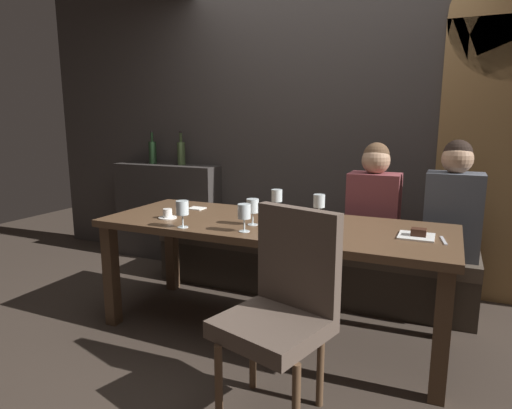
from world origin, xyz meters
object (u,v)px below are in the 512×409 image
(wine_bottle_dark_red, at_px, (153,152))
(wine_glass_center_back, at_px, (277,196))
(diner_bearded, at_px, (454,203))
(wine_glass_end_right, at_px, (253,207))
(wine_glass_end_left, at_px, (244,212))
(wine_bottle_pale_label, at_px, (181,153))
(fork_on_table, at_px, (444,241))
(espresso_cup, at_px, (168,214))
(wine_glass_near_right, at_px, (319,202))
(dining_table, at_px, (272,236))
(wine_glass_near_left, at_px, (182,209))
(banquette_bench, at_px, (305,266))
(diner_redhead, at_px, (374,199))
(dessert_plate, at_px, (417,235))
(chair_near_side, at_px, (283,301))

(wine_bottle_dark_red, xyz_separation_m, wine_glass_center_back, (1.63, -0.75, -0.21))
(diner_bearded, height_order, wine_bottle_dark_red, wine_bottle_dark_red)
(diner_bearded, height_order, wine_glass_end_right, diner_bearded)
(wine_glass_end_left, relative_size, wine_glass_end_right, 1.00)
(wine_bottle_pale_label, relative_size, fork_on_table, 1.92)
(wine_glass_center_back, relative_size, espresso_cup, 1.37)
(wine_bottle_dark_red, relative_size, wine_glass_end_left, 1.99)
(wine_glass_end_right, bearing_deg, wine_glass_near_right, 45.09)
(wine_bottle_dark_red, bearing_deg, dining_table, -31.38)
(wine_glass_near_left, bearing_deg, banquette_bench, 66.91)
(wine_glass_near_right, relative_size, wine_glass_end_right, 1.00)
(diner_bearded, distance_m, wine_glass_center_back, 1.19)
(wine_glass_near_right, relative_size, wine_glass_near_left, 1.00)
(dining_table, relative_size, wine_bottle_dark_red, 6.75)
(wine_glass_end_right, relative_size, wine_glass_center_back, 1.00)
(wine_glass_near_right, bearing_deg, fork_on_table, -17.52)
(diner_redhead, xyz_separation_m, wine_bottle_pale_label, (-1.90, 0.38, 0.25))
(wine_bottle_dark_red, xyz_separation_m, wine_glass_near_left, (1.27, -1.39, -0.22))
(diner_redhead, height_order, wine_bottle_dark_red, wine_bottle_dark_red)
(wine_glass_end_left, height_order, espresso_cup, wine_glass_end_left)
(wine_glass_near_left, bearing_deg, dessert_plate, 14.77)
(wine_bottle_pale_label, distance_m, wine_glass_center_back, 1.52)
(chair_near_side, relative_size, wine_glass_near_right, 5.98)
(wine_glass_end_left, distance_m, fork_on_table, 1.10)
(wine_glass_end_right, bearing_deg, banquette_bench, 83.98)
(wine_bottle_pale_label, height_order, wine_glass_center_back, wine_bottle_pale_label)
(dining_table, height_order, wine_bottle_pale_label, wine_bottle_pale_label)
(dessert_plate, bearing_deg, wine_glass_end_right, -173.11)
(banquette_bench, distance_m, wine_bottle_pale_label, 1.66)
(dessert_plate, bearing_deg, diner_redhead, 117.38)
(wine_glass_near_left, relative_size, wine_glass_center_back, 1.00)
(espresso_cup, bearing_deg, dining_table, 14.50)
(chair_near_side, bearing_deg, wine_glass_near_right, 96.57)
(dining_table, relative_size, diner_bearded, 2.74)
(wine_bottle_pale_label, distance_m, fork_on_table, 2.64)
(wine_glass_center_back, height_order, dessert_plate, wine_glass_center_back)
(wine_glass_end_right, relative_size, espresso_cup, 1.37)
(dining_table, xyz_separation_m, fork_on_table, (1.00, -0.03, 0.09))
(dessert_plate, bearing_deg, chair_near_side, -125.47)
(chair_near_side, xyz_separation_m, fork_on_table, (0.65, 0.70, 0.18))
(banquette_bench, height_order, wine_glass_center_back, wine_glass_center_back)
(chair_near_side, bearing_deg, wine_glass_near_left, 154.41)
(wine_bottle_dark_red, distance_m, espresso_cup, 1.63)
(diner_redhead, relative_size, wine_bottle_pale_label, 2.38)
(wine_glass_end_left, bearing_deg, fork_on_table, 13.64)
(chair_near_side, bearing_deg, espresso_cup, 151.85)
(chair_near_side, height_order, wine_glass_near_left, chair_near_side)
(banquette_bench, relative_size, chair_near_side, 2.55)
(wine_glass_near_left, xyz_separation_m, wine_glass_center_back, (0.36, 0.64, 0.00))
(wine_glass_end_right, bearing_deg, wine_glass_center_back, 90.07)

